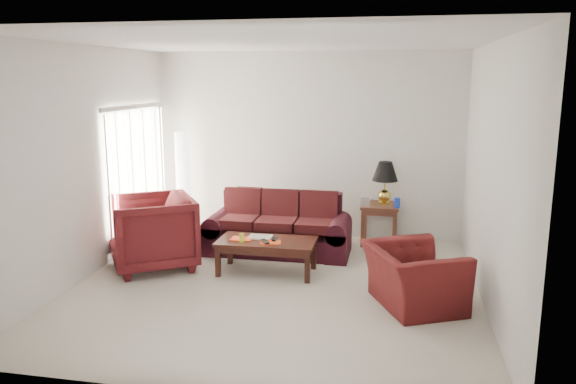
# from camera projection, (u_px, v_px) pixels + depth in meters

# --- Properties ---
(floor) EXTENTS (5.00, 5.00, 0.00)m
(floor) POSITION_uv_depth(u_px,v_px,m) (275.00, 287.00, 7.06)
(floor) COLOR beige
(floor) RESTS_ON ground
(blinds) EXTENTS (0.10, 2.00, 2.16)m
(blinds) POSITION_uv_depth(u_px,v_px,m) (138.00, 178.00, 8.55)
(blinds) COLOR silver
(blinds) RESTS_ON ground
(sofa) EXTENTS (2.17, 1.01, 0.87)m
(sofa) POSITION_uv_depth(u_px,v_px,m) (278.00, 224.00, 8.35)
(sofa) COLOR black
(sofa) RESTS_ON ground
(throw_pillow) EXTENTS (0.40, 0.22, 0.41)m
(throw_pillow) POSITION_uv_depth(u_px,v_px,m) (249.00, 199.00, 8.93)
(throw_pillow) COLOR black
(throw_pillow) RESTS_ON sofa
(end_table) EXTENTS (0.62, 0.62, 0.64)m
(end_table) POSITION_uv_depth(u_px,v_px,m) (379.00, 224.00, 8.84)
(end_table) COLOR #57331E
(end_table) RESTS_ON ground
(table_lamp) EXTENTS (0.46, 0.46, 0.67)m
(table_lamp) POSITION_uv_depth(u_px,v_px,m) (385.00, 183.00, 8.74)
(table_lamp) COLOR gold
(table_lamp) RESTS_ON end_table
(clock) EXTENTS (0.15, 0.08, 0.14)m
(clock) POSITION_uv_depth(u_px,v_px,m) (365.00, 201.00, 8.68)
(clock) COLOR silver
(clock) RESTS_ON end_table
(blue_canister) EXTENTS (0.11, 0.11, 0.15)m
(blue_canister) POSITION_uv_depth(u_px,v_px,m) (397.00, 203.00, 8.53)
(blue_canister) COLOR #1A36A9
(blue_canister) RESTS_ON end_table
(picture_frame) EXTENTS (0.19, 0.21, 0.06)m
(picture_frame) POSITION_uv_depth(u_px,v_px,m) (371.00, 196.00, 8.92)
(picture_frame) COLOR silver
(picture_frame) RESTS_ON end_table
(floor_lamp) EXTENTS (0.31, 0.31, 1.74)m
(floor_lamp) POSITION_uv_depth(u_px,v_px,m) (184.00, 184.00, 9.23)
(floor_lamp) COLOR white
(floor_lamp) RESTS_ON ground
(armchair_left) EXTENTS (1.52, 1.51, 1.01)m
(armchair_left) POSITION_uv_depth(u_px,v_px,m) (152.00, 232.00, 7.69)
(armchair_left) COLOR #471013
(armchair_left) RESTS_ON ground
(armchair_right) EXTENTS (1.30, 1.36, 0.69)m
(armchair_right) POSITION_uv_depth(u_px,v_px,m) (413.00, 277.00, 6.42)
(armchair_right) COLOR #471011
(armchair_right) RESTS_ON ground
(coffee_table) EXTENTS (1.38, 0.82, 0.46)m
(coffee_table) POSITION_uv_depth(u_px,v_px,m) (267.00, 256.00, 7.54)
(coffee_table) COLOR black
(coffee_table) RESTS_ON ground
(magazine_red) EXTENTS (0.29, 0.22, 0.02)m
(magazine_red) POSITION_uv_depth(u_px,v_px,m) (242.00, 239.00, 7.52)
(magazine_red) COLOR #E74017
(magazine_red) RESTS_ON coffee_table
(magazine_white) EXTENTS (0.31, 0.24, 0.02)m
(magazine_white) POSITION_uv_depth(u_px,v_px,m) (260.00, 237.00, 7.61)
(magazine_white) COLOR beige
(magazine_white) RESTS_ON coffee_table
(magazine_orange) EXTENTS (0.30, 0.24, 0.02)m
(magazine_orange) POSITION_uv_depth(u_px,v_px,m) (270.00, 242.00, 7.36)
(magazine_orange) COLOR #E54C1B
(magazine_orange) RESTS_ON coffee_table
(remote_a) EXTENTS (0.15, 0.19, 0.02)m
(remote_a) POSITION_uv_depth(u_px,v_px,m) (265.00, 241.00, 7.33)
(remote_a) COLOR black
(remote_a) RESTS_ON coffee_table
(remote_b) EXTENTS (0.05, 0.17, 0.02)m
(remote_b) POSITION_uv_depth(u_px,v_px,m) (275.00, 239.00, 7.45)
(remote_b) COLOR black
(remote_b) RESTS_ON coffee_table
(yellow_glass) EXTENTS (0.08, 0.08, 0.12)m
(yellow_glass) POSITION_uv_depth(u_px,v_px,m) (242.00, 238.00, 7.38)
(yellow_glass) COLOR yellow
(yellow_glass) RESTS_ON coffee_table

